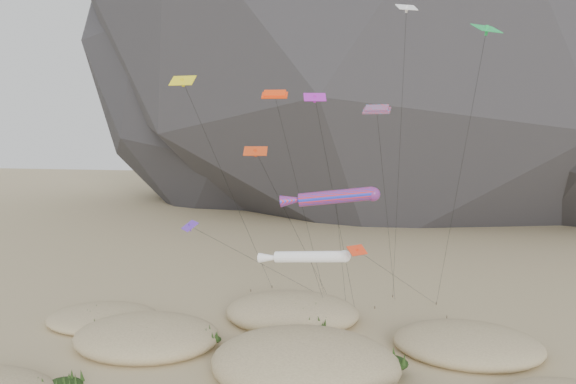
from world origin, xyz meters
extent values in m
ellipsoid|color=#2B2B30|center=(-37.00, 123.00, 44.00)|extent=(136.20, 127.83, 116.00)
ellipsoid|color=#CCB789|center=(-13.68, 7.35, 0.68)|extent=(13.00, 11.05, 3.00)
ellipsoid|color=#CCB789|center=(1.26, 4.26, 0.99)|extent=(14.55, 12.37, 4.42)
ellipsoid|color=#CCB789|center=(-2.92, 17.05, 0.75)|extent=(13.44, 11.42, 3.32)
ellipsoid|color=#CCB789|center=(13.55, 12.74, 0.59)|extent=(12.55, 10.67, 2.64)
ellipsoid|color=#CCB789|center=(-20.80, 11.68, 0.43)|extent=(11.13, 9.46, 1.89)
ellipsoid|color=black|center=(-12.73, 4.82, 0.80)|extent=(2.65, 2.27, 0.79)
ellipsoid|color=black|center=(-7.97, 8.03, 0.70)|extent=(1.94, 1.66, 0.58)
ellipsoid|color=black|center=(2.72, 3.43, 1.10)|extent=(3.04, 2.60, 0.91)
ellipsoid|color=black|center=(7.38, 5.99, 1.00)|extent=(3.08, 2.64, 0.92)
ellipsoid|color=black|center=(0.82, 0.61, 0.90)|extent=(2.49, 2.13, 0.75)
ellipsoid|color=black|center=(-0.92, 15.25, 1.00)|extent=(2.98, 2.55, 0.89)
ellipsoid|color=black|center=(-0.23, 13.52, 0.90)|extent=(2.88, 2.46, 0.86)
ellipsoid|color=black|center=(14.83, 12.67, 0.70)|extent=(2.34, 2.00, 0.70)
ellipsoid|color=black|center=(12.05, 10.57, 0.60)|extent=(2.10, 1.80, 0.63)
ellipsoid|color=black|center=(-21.62, 11.36, 0.50)|extent=(2.40, 2.05, 0.72)
ellipsoid|color=black|center=(-18.63, 9.59, 0.40)|extent=(2.20, 1.88, 0.66)
cylinder|color=#3F2D1E|center=(-0.40, 24.39, 0.15)|extent=(0.08, 0.08, 0.30)
cylinder|color=#3F2D1E|center=(2.74, 21.89, 0.15)|extent=(0.08, 0.08, 0.30)
cylinder|color=#3F2D1E|center=(4.75, 22.65, 0.15)|extent=(0.08, 0.08, 0.30)
cylinder|color=#3F2D1E|center=(6.30, 27.46, 0.15)|extent=(0.08, 0.08, 0.30)
cylinder|color=#3F2D1E|center=(12.09, 21.24, 0.15)|extent=(0.08, 0.08, 0.30)
cylinder|color=#3F2D1E|center=(-8.11, 27.89, 0.15)|extent=(0.08, 0.08, 0.30)
cylinder|color=#3F2D1E|center=(11.10, 25.80, 0.15)|extent=(0.08, 0.08, 0.30)
cylinder|color=#3F2D1E|center=(-10.09, 25.71, 0.15)|extent=(0.08, 0.08, 0.30)
cylinder|color=red|center=(2.14, 12.49, 12.93)|extent=(6.70, 2.17, 1.87)
sphere|color=red|center=(5.36, 12.98, 13.19)|extent=(1.25, 1.25, 1.25)
cone|color=red|center=(-1.39, 11.95, 12.60)|extent=(2.83, 1.47, 1.34)
cylinder|color=black|center=(1.98, 17.23, 6.46)|extent=(0.35, 9.50, 12.94)
cylinder|color=white|center=(1.22, 5.96, 8.88)|extent=(5.66, 1.23, 1.28)
sphere|color=white|center=(4.00, 5.79, 9.10)|extent=(0.94, 0.94, 0.94)
cone|color=white|center=(-1.83, 6.15, 8.60)|extent=(2.32, 0.94, 0.96)
cylinder|color=black|center=(0.46, 13.85, 4.44)|extent=(1.56, 15.80, 8.90)
cube|color=#FF3C0D|center=(-4.66, 17.02, 22.20)|extent=(2.62, 1.36, 0.75)
cube|color=#FF3C0D|center=(-4.66, 17.02, 22.39)|extent=(2.22, 1.09, 0.72)
cylinder|color=black|center=(-2.64, 20.21, 11.10)|extent=(4.07, 6.41, 22.20)
cube|color=red|center=(5.90, 9.49, 20.24)|extent=(2.23, 1.09, 0.61)
cube|color=red|center=(5.90, 9.49, 20.44)|extent=(1.89, 0.87, 0.60)
cylinder|color=black|center=(6.26, 18.08, 10.12)|extent=(0.73, 17.20, 20.26)
cube|color=green|center=(14.29, 12.80, 26.85)|extent=(2.63, 2.54, 0.78)
cube|color=green|center=(14.29, 12.80, 26.70)|extent=(0.34, 0.33, 0.82)
cylinder|color=black|center=(12.69, 19.30, 13.45)|extent=(3.22, 13.03, 26.81)
cube|color=#5921C2|center=(-9.65, 7.88, 10.59)|extent=(2.06, 2.16, 0.74)
cube|color=#5921C2|center=(-9.65, 7.88, 10.44)|extent=(0.32, 0.32, 0.67)
cylinder|color=black|center=(-5.03, 16.14, 5.32)|extent=(9.28, 16.53, 10.57)
cube|color=red|center=(5.07, 4.76, 9.82)|extent=(1.52, 1.62, 0.63)
cube|color=red|center=(5.07, 4.76, 9.67)|extent=(0.28, 0.28, 0.50)
cylinder|color=black|center=(8.08, 15.28, 4.94)|extent=(6.06, 21.06, 9.80)
cube|color=white|center=(7.89, 13.48, 29.02)|extent=(1.94, 1.63, 0.63)
cube|color=white|center=(7.89, 13.48, 28.87)|extent=(0.27, 0.25, 0.59)
cylinder|color=black|center=(7.09, 20.47, 14.53)|extent=(1.61, 14.01, 28.98)
cube|color=red|center=(-4.74, 11.03, 16.92)|extent=(2.22, 1.43, 0.81)
cube|color=red|center=(-4.74, 11.03, 16.77)|extent=(0.29, 0.30, 0.70)
cylinder|color=black|center=(-2.57, 17.71, 8.49)|extent=(4.37, 13.39, 16.89)
cube|color=purple|center=(0.31, 12.19, 21.59)|extent=(2.12, 1.48, 0.79)
cube|color=purple|center=(0.31, 12.19, 21.44)|extent=(0.30, 0.31, 0.65)
cylinder|color=black|center=(1.52, 17.04, 10.82)|extent=(2.46, 9.73, 21.55)
cube|color=yellow|center=(-10.36, 8.50, 22.90)|extent=(2.16, 1.08, 0.91)
cube|color=yellow|center=(-10.36, 8.50, 22.75)|extent=(0.26, 0.31, 0.71)
cylinder|color=black|center=(-9.24, 18.20, 11.48)|extent=(2.28, 19.42, 22.87)
camera|label=1|loc=(10.23, -35.91, 18.02)|focal=35.00mm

